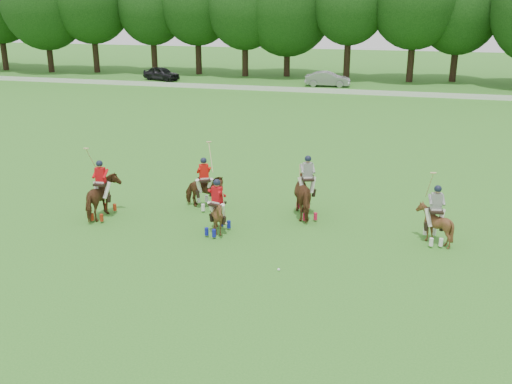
% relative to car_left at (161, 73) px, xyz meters
% --- Properties ---
extents(ground, '(180.00, 180.00, 0.00)m').
position_rel_car_left_xyz_m(ground, '(19.35, -42.50, -0.73)').
color(ground, '#2E7421').
rests_on(ground, ground).
extents(tree_line, '(117.98, 14.32, 14.75)m').
position_rel_car_left_xyz_m(tree_line, '(19.61, 5.55, 7.50)').
color(tree_line, black).
rests_on(tree_line, ground).
extents(boundary_rail, '(120.00, 0.10, 0.44)m').
position_rel_car_left_xyz_m(boundary_rail, '(19.35, -4.50, -0.51)').
color(boundary_rail, white).
rests_on(boundary_rail, ground).
extents(car_left, '(4.59, 3.00, 1.45)m').
position_rel_car_left_xyz_m(car_left, '(0.00, 0.00, 0.00)').
color(car_left, black).
rests_on(car_left, ground).
extents(car_mid, '(4.55, 1.78, 1.47)m').
position_rel_car_left_xyz_m(car_mid, '(18.09, 0.00, 0.01)').
color(car_mid, gray).
rests_on(car_mid, ground).
extents(polo_red_a, '(1.21, 1.97, 2.87)m').
position_rel_car_left_xyz_m(polo_red_a, '(14.94, -38.89, 0.12)').
color(polo_red_a, '#442012').
rests_on(polo_red_a, ground).
extents(polo_red_b, '(1.83, 1.76, 2.69)m').
position_rel_car_left_xyz_m(polo_red_b, '(18.43, -36.82, 0.03)').
color(polo_red_b, '#442012').
rests_on(polo_red_b, ground).
extents(polo_red_c, '(1.37, 1.46, 2.09)m').
position_rel_car_left_xyz_m(polo_red_c, '(19.83, -39.28, 0.00)').
color(polo_red_c, '#442012').
rests_on(polo_red_c, ground).
extents(polo_stripe_a, '(1.70, 2.33, 2.48)m').
position_rel_car_left_xyz_m(polo_stripe_a, '(22.65, -36.63, 0.19)').
color(polo_stripe_a, '#442012').
rests_on(polo_stripe_a, ground).
extents(polo_stripe_b, '(1.34, 1.44, 2.66)m').
position_rel_car_left_xyz_m(polo_stripe_b, '(27.45, -38.04, 0.02)').
color(polo_stripe_b, '#442012').
rests_on(polo_stripe_b, ground).
extents(polo_ball, '(0.09, 0.09, 0.09)m').
position_rel_car_left_xyz_m(polo_ball, '(22.69, -41.70, -0.68)').
color(polo_ball, white).
rests_on(polo_ball, ground).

